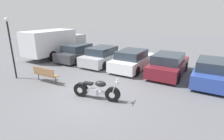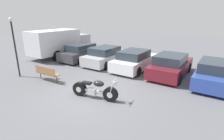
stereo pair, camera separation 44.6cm
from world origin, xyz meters
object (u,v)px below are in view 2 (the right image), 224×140
object	(u,v)px
delivery_truck	(59,42)
parked_car_white	(135,60)
lamp_post	(14,41)
parked_car_dark_grey	(82,52)
parked_car_silver	(106,56)
parked_car_blue	(215,73)
motorcycle	(94,90)
park_bench	(47,72)
parked_car_maroon	(171,66)

from	to	relation	value
delivery_truck	parked_car_white	bearing A→B (deg)	1.25
lamp_post	parked_car_dark_grey	bearing A→B (deg)	86.48
parked_car_silver	delivery_truck	size ratio (longest dim) A/B	0.71
parked_car_blue	delivery_truck	distance (m)	12.50
parked_car_white	motorcycle	bearing A→B (deg)	-84.48
motorcycle	delivery_truck	distance (m)	9.48
parked_car_white	parked_car_blue	bearing A→B (deg)	-1.72
motorcycle	parked_car_silver	distance (m)	5.92
parked_car_silver	parked_car_dark_grey	bearing A→B (deg)	-179.57
motorcycle	park_bench	size ratio (longest dim) A/B	1.39
motorcycle	delivery_truck	xyz separation A→B (m)	(-8.04, 4.94, 0.92)
parked_car_silver	lamp_post	bearing A→B (deg)	-117.46
parked_car_silver	parked_car_white	size ratio (longest dim) A/B	1.00
parked_car_blue	park_bench	distance (m)	9.37
parked_car_white	lamp_post	bearing A→B (deg)	-134.46
parked_car_silver	delivery_truck	xyz separation A→B (m)	(-5.07, -0.18, 0.71)
parked_car_dark_grey	delivery_truck	world-z (taller)	delivery_truck
parked_car_dark_grey	delivery_truck	bearing A→B (deg)	-176.41
lamp_post	parked_car_white	bearing A→B (deg)	45.54
parked_car_silver	parked_car_white	xyz separation A→B (m)	(2.47, -0.02, 0.00)
parked_car_dark_grey	lamp_post	xyz separation A→B (m)	(-0.33, -5.36, 1.58)
parked_car_white	park_bench	distance (m)	5.84
parked_car_maroon	lamp_post	world-z (taller)	lamp_post
motorcycle	parked_car_maroon	bearing A→B (deg)	69.11
lamp_post	parked_car_silver	bearing A→B (deg)	62.54
delivery_truck	lamp_post	xyz separation A→B (m)	(2.28, -5.20, 0.87)
parked_car_blue	lamp_post	bearing A→B (deg)	-152.91
parked_car_silver	parked_car_maroon	size ratio (longest dim) A/B	1.00
delivery_truck	parked_car_silver	bearing A→B (deg)	2.05
park_bench	motorcycle	bearing A→B (deg)	-2.68
parked_car_white	lamp_post	size ratio (longest dim) A/B	1.18
motorcycle	parked_car_dark_grey	size ratio (longest dim) A/B	0.54
park_bench	lamp_post	size ratio (longest dim) A/B	0.46
parked_car_blue	lamp_post	size ratio (longest dim) A/B	1.18
parked_car_silver	lamp_post	distance (m)	6.27
parked_car_white	parked_car_maroon	size ratio (longest dim) A/B	1.00
parked_car_dark_grey	parked_car_white	world-z (taller)	same
parked_car_silver	lamp_post	world-z (taller)	lamp_post
parked_car_maroon	lamp_post	bearing A→B (deg)	-144.92
parked_car_maroon	lamp_post	xyz separation A→B (m)	(-7.73, -5.43, 1.58)
lamp_post	delivery_truck	bearing A→B (deg)	113.65
parked_car_maroon	park_bench	size ratio (longest dim) A/B	2.58
parked_car_white	delivery_truck	size ratio (longest dim) A/B	0.71
parked_car_dark_grey	parked_car_maroon	xyz separation A→B (m)	(7.40, 0.07, 0.00)
parked_car_maroon	parked_car_blue	bearing A→B (deg)	-4.94
parked_car_silver	park_bench	size ratio (longest dim) A/B	2.58
delivery_truck	park_bench	size ratio (longest dim) A/B	3.63
park_bench	lamp_post	xyz separation A→B (m)	(-2.14, -0.43, 1.67)
parked_car_blue	parked_car_white	bearing A→B (deg)	178.28
motorcycle	parked_car_dark_grey	bearing A→B (deg)	136.76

